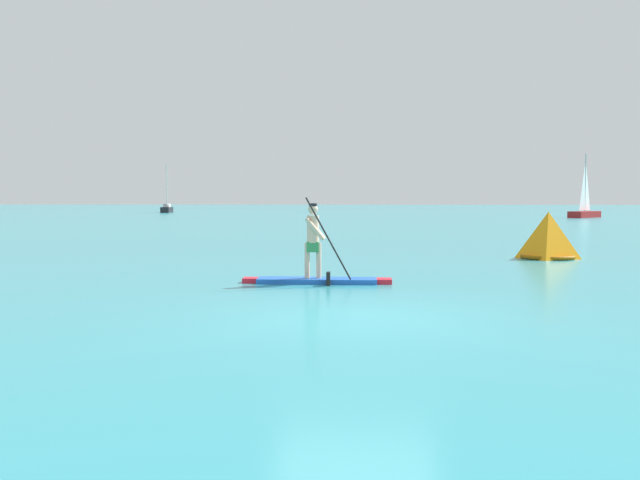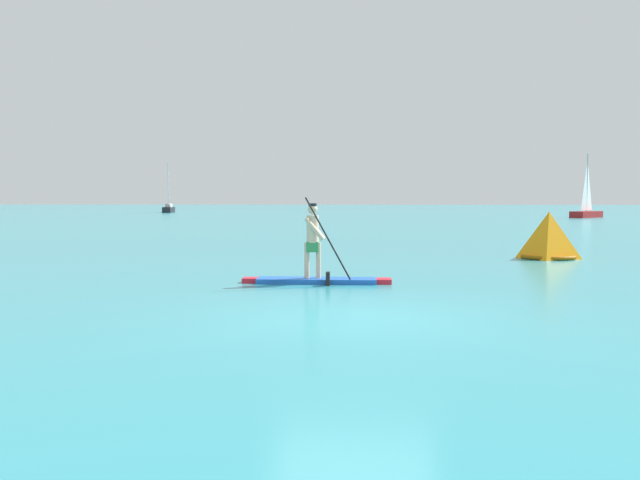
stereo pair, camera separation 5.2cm
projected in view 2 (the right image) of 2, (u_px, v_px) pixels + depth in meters
ground at (353, 317)px, 10.59m from camera, size 440.00×440.00×0.00m
paddleboarder_mid_center at (316, 266)px, 14.83m from camera, size 3.22×0.87×1.89m
race_marker_buoy at (549, 237)px, 20.97m from camera, size 1.71×1.71×1.43m
sailboat_left_horizon at (169, 205)px, 94.12m from camera, size 1.79×4.45×6.79m
sailboat_right_horizon at (587, 209)px, 67.92m from camera, size 4.04×4.55×6.29m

